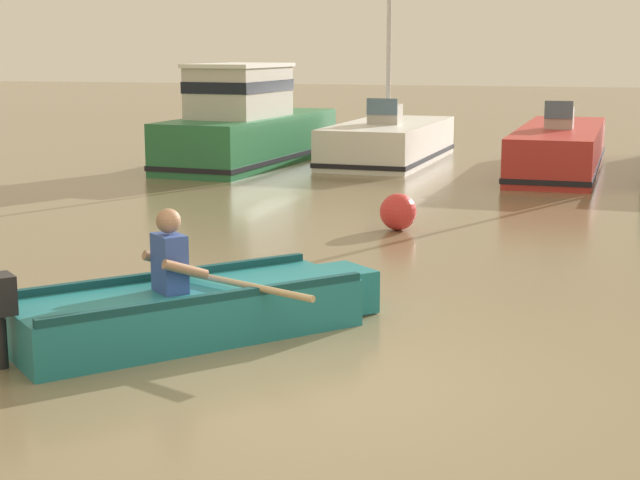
% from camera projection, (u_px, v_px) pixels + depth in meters
% --- Properties ---
extents(ground_plane, '(120.00, 120.00, 0.00)m').
position_uv_depth(ground_plane, '(310.00, 387.00, 7.63)').
color(ground_plane, '#7A6B4C').
extents(rowboat_with_person, '(2.99, 3.13, 1.19)m').
position_uv_depth(rowboat_with_person, '(194.00, 309.00, 8.93)').
color(rowboat_with_person, '#1E727A').
rests_on(rowboat_with_person, ground).
extents(moored_boat_green, '(2.54, 6.15, 2.22)m').
position_uv_depth(moored_boat_green, '(248.00, 127.00, 21.84)').
color(moored_boat_green, '#287042').
rests_on(moored_boat_green, ground).
extents(moored_boat_white, '(2.37, 5.20, 4.79)m').
position_uv_depth(moored_boat_white, '(389.00, 143.00, 22.45)').
color(moored_boat_white, white).
rests_on(moored_boat_white, ground).
extents(moored_boat_red, '(1.97, 6.56, 1.51)m').
position_uv_depth(moored_boat_red, '(559.00, 150.00, 20.76)').
color(moored_boat_red, '#B72D28').
rests_on(moored_boat_red, ground).
extents(mooring_buoy, '(0.53, 0.53, 0.53)m').
position_uv_depth(mooring_buoy, '(398.00, 212.00, 14.09)').
color(mooring_buoy, red).
rests_on(mooring_buoy, ground).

